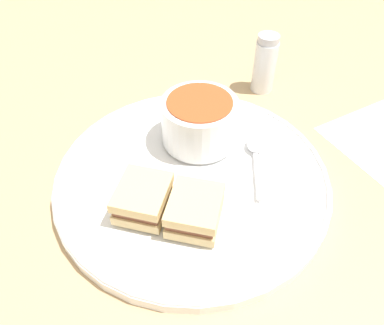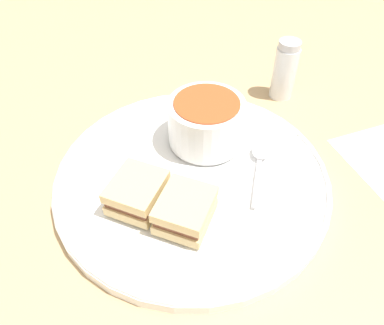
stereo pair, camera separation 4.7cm
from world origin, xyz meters
name	(u,v)px [view 1 (the left image)]	position (x,y,z in m)	size (l,w,h in m)	color
ground_plane	(192,182)	(0.00, 0.00, 0.00)	(2.40, 2.40, 0.00)	tan
plate	(192,177)	(0.00, 0.00, 0.01)	(0.36, 0.36, 0.02)	white
soup_bowl	(199,121)	(0.06, -0.01, 0.05)	(0.10, 0.10, 0.06)	white
spoon	(256,149)	(0.04, -0.09, 0.02)	(0.12, 0.03, 0.01)	silver
sandwich_half_near	(143,198)	(-0.06, 0.06, 0.04)	(0.08, 0.07, 0.04)	#DBBC7F
sandwich_half_far	(196,210)	(-0.08, 0.00, 0.04)	(0.08, 0.07, 0.04)	#DBBC7F
salt_shaker	(265,64)	(0.21, -0.13, 0.05)	(0.04, 0.04, 0.10)	silver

